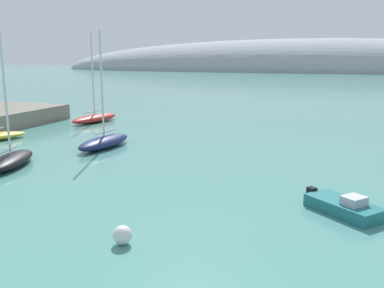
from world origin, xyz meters
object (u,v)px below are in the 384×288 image
Objects in this scene: sailboat_red_near_shore at (95,117)px; motorboat_teal_foreground at (344,206)px; mooring_buoy_white at (122,235)px; sailboat_black_mid_mooring at (11,159)px; sailboat_navy_end_of_line at (104,141)px.

motorboat_teal_foreground is (26.51, -20.61, -0.18)m from sailboat_red_near_shore.
sailboat_red_near_shore is 2.59× the size of motorboat_teal_foreground.
mooring_buoy_white is (-8.32, -6.45, 0.04)m from motorboat_teal_foreground.
sailboat_black_mid_mooring is at bearing -154.01° from sailboat_red_near_shore.
sailboat_navy_end_of_line is at bearing -166.13° from motorboat_teal_foreground.
sailboat_black_mid_mooring is 7.85m from sailboat_navy_end_of_line.
sailboat_red_near_shore is 32.61m from mooring_buoy_white.
sailboat_navy_end_of_line is at bearing -134.54° from sailboat_red_near_shore.
sailboat_red_near_shore is 12.65× the size of mooring_buoy_white.
motorboat_teal_foreground is 10.53m from mooring_buoy_white.
sailboat_black_mid_mooring is (5.28, -18.85, -0.01)m from sailboat_red_near_shore.
motorboat_teal_foreground is at bearing 68.41° from sailboat_navy_end_of_line.
sailboat_navy_end_of_line is 12.01× the size of mooring_buoy_white.
sailboat_black_mid_mooring is 2.36× the size of motorboat_teal_foreground.
sailboat_navy_end_of_line is (2.82, 7.33, 0.04)m from sailboat_black_mid_mooring.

